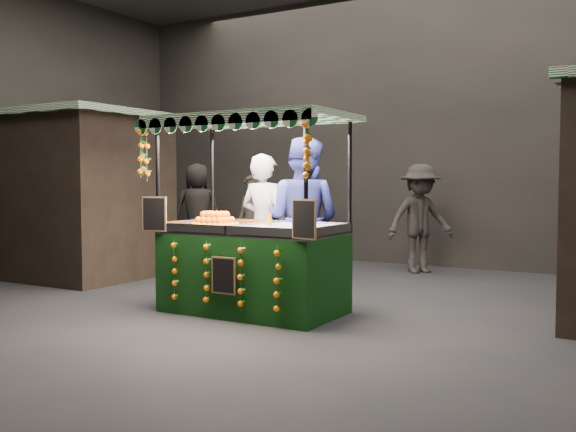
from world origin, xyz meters
The scene contains 10 objects.
ground centered at (0.00, 0.00, 0.00)m, with size 12.00×12.00×0.00m, color black.
market_hall centered at (0.00, 0.00, 3.38)m, with size 12.10×10.10×5.05m.
neighbour_stall_left centered at (-4.40, 1.00, 1.31)m, with size 3.00×2.20×2.60m.
juice_stall centered at (-0.20, 0.01, 0.70)m, with size 2.34×1.38×2.27m.
vendor_grey centered at (-0.59, 0.88, 0.94)m, with size 0.70×0.47×1.87m.
vendor_blue centered at (-0.01, 0.87, 1.03)m, with size 1.04×0.83×2.07m.
shopper_0 centered at (-1.53, 2.03, 0.81)m, with size 0.60×0.40×1.62m.
shopper_2 centered at (-1.33, 3.46, 0.88)m, with size 1.12×0.80×1.77m.
shopper_3 centered at (0.42, 4.10, 0.90)m, with size 1.28×1.30×1.80m.
shopper_4 centered at (-4.09, 3.91, 0.94)m, with size 1.08×1.04×1.87m.
Camera 1 is at (3.85, -6.10, 1.53)m, focal length 39.85 mm.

